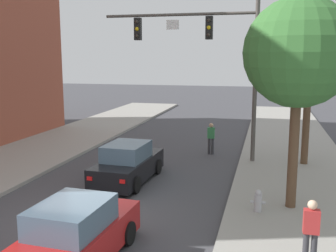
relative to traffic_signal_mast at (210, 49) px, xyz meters
name	(u,v)px	position (x,y,z in m)	size (l,w,h in m)	color
ground_plane	(90,220)	(-2.51, -8.03, -5.38)	(120.00, 120.00, 0.00)	#424247
sidewalk_right	(312,241)	(3.99, -8.03, -5.30)	(5.00, 60.00, 0.15)	#99968E
traffic_signal_mast	(210,49)	(0.00, 0.00, 0.00)	(7.31, 0.38, 7.50)	#514C47
car_lead_black	(128,164)	(-2.69, -4.01, -4.65)	(1.97, 4.30, 1.60)	black
car_following_red	(75,236)	(-1.69, -10.57, -4.65)	(2.00, 4.32, 1.60)	#B21E1E
pedestrian_crossing_road	(211,137)	(-0.08, 1.42, -4.46)	(0.36, 0.22, 1.64)	#333338
pedestrian_sidewalk_right_walker	(311,230)	(3.77, -9.63, -4.31)	(0.36, 0.22, 1.64)	#333338
fire_hydrant	(258,201)	(2.52, -6.40, -4.87)	(0.48, 0.24, 0.72)	#B2B2B7
street_tree_nearest	(299,54)	(3.55, -5.71, -0.28)	(3.42, 3.42, 6.68)	brown
street_tree_second	(310,58)	(4.42, 0.07, -0.41)	(3.09, 3.09, 6.39)	brown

